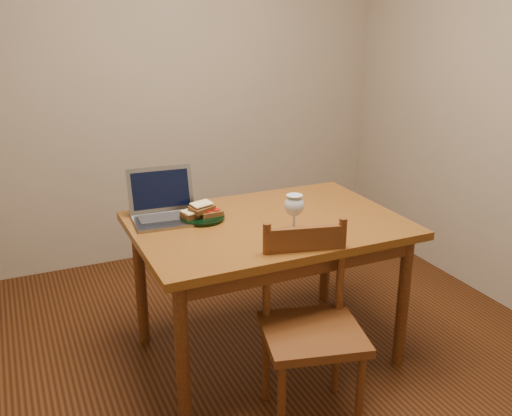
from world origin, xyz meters
name	(u,v)px	position (x,y,z in m)	size (l,w,h in m)	color
floor	(265,366)	(0.00, 0.00, -0.01)	(3.20, 3.20, 0.02)	black
back_wall	(166,75)	(0.00, 1.61, 1.30)	(3.20, 0.02, 2.60)	gray
table	(268,237)	(0.06, 0.11, 0.65)	(1.30, 0.90, 0.74)	#562A0E
chair	(311,319)	(0.02, -0.41, 0.48)	(0.50, 0.48, 0.44)	#411B0D
plate	(202,218)	(-0.23, 0.26, 0.75)	(0.22, 0.22, 0.02)	black
sandwich_cheese	(194,213)	(-0.26, 0.27, 0.78)	(0.12, 0.07, 0.04)	#381E0C
sandwich_tomato	(211,212)	(-0.18, 0.25, 0.78)	(0.11, 0.06, 0.03)	#381E0C
sandwich_top	(202,207)	(-0.23, 0.26, 0.80)	(0.12, 0.07, 0.04)	#381E0C
milk_glass	(294,213)	(0.11, -0.06, 0.83)	(0.09, 0.09, 0.18)	white
laptop	(164,205)	(-0.39, 0.37, 0.80)	(0.35, 0.32, 0.24)	slate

